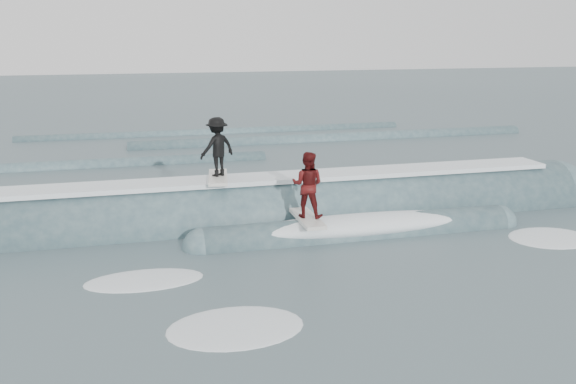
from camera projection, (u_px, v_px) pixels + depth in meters
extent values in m
plane|color=#384951|center=(321.00, 265.00, 16.05)|extent=(160.00, 160.00, 0.00)
cylinder|color=#354E59|center=(280.00, 219.00, 20.01)|extent=(19.78, 2.50, 2.50)
sphere|color=#354E59|center=(552.00, 198.00, 22.51)|extent=(2.50, 2.50, 2.50)
cylinder|color=#354E59|center=(359.00, 235.00, 18.41)|extent=(9.00, 1.13, 1.13)
sphere|color=#354E59|center=(203.00, 248.00, 17.27)|extent=(1.13, 1.13, 1.13)
sphere|color=#354E59|center=(497.00, 223.00, 19.54)|extent=(1.13, 1.13, 1.13)
cube|color=white|center=(280.00, 178.00, 19.69)|extent=(18.00, 1.30, 0.14)
ellipsoid|color=white|center=(360.00, 225.00, 18.33)|extent=(7.60, 1.30, 0.60)
cube|color=silver|center=(218.00, 177.00, 19.19)|extent=(0.85, 2.06, 0.10)
imported|color=black|center=(217.00, 147.00, 18.96)|extent=(1.30, 1.09, 1.75)
cube|color=silver|center=(307.00, 218.00, 17.86)|extent=(0.59, 2.01, 0.10)
imported|color=#480D0D|center=(307.00, 185.00, 17.63)|extent=(1.12, 1.04, 1.83)
ellipsoid|color=white|center=(235.00, 327.00, 12.63)|extent=(2.86, 1.95, 0.10)
ellipsoid|color=white|center=(144.00, 280.00, 15.04)|extent=(2.31, 1.57, 0.10)
ellipsoid|color=white|center=(550.00, 238.00, 18.14)|extent=(2.66, 1.81, 0.10)
cylinder|color=#354E59|center=(8.00, 171.00, 26.84)|extent=(22.00, 0.70, 0.70)
cylinder|color=#354E59|center=(336.00, 140.00, 34.60)|extent=(22.00, 0.80, 0.80)
cylinder|color=#354E59|center=(218.00, 133.00, 36.88)|extent=(22.00, 0.60, 0.60)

